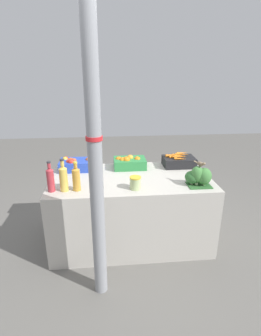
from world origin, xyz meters
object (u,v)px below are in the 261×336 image
Objects in this scene: juice_bottle_golden at (63,178)px; sparrow_bird at (201,164)px; juice_bottle_ruby at (50,179)px; apple_crate at (75,164)px; juice_bottle_amber at (76,178)px; orange_crate at (129,163)px; pickle_jar at (135,183)px; broccoli_pile at (198,176)px; support_pole at (95,150)px; carrot_crate at (179,161)px.

juice_bottle_golden reaches higher than sparrow_bird.
juice_bottle_ruby reaches higher than sparrow_bird.
juice_bottle_amber reaches higher than apple_crate.
apple_crate is at bearing 179.69° from orange_crate.
juice_bottle_ruby reaches higher than juice_bottle_amber.
juice_bottle_ruby is at bearing -106.00° from apple_crate.
juice_bottle_golden reaches higher than pickle_jar.
pickle_jar is (-0.61, -0.02, -0.03)m from broccoli_pile.
juice_bottle_ruby is at bearing -143.99° from orange_crate.
juice_bottle_ruby is at bearing -179.99° from broccoli_pile.
support_pole is 7.04× the size of carrot_crate.
orange_crate is at bearing 90.59° from pickle_jar.
pickle_jar is (0.61, -0.58, -0.00)m from apple_crate.
broccoli_pile reaches higher than pickle_jar.
sparrow_bird is at bearing -0.29° from juice_bottle_amber.
juice_bottle_ruby is at bearing 133.49° from support_pole.
juice_bottle_amber is at bearing -82.89° from apple_crate.
juice_bottle_ruby is at bearing -123.40° from sparrow_bird.
carrot_crate is 0.56m from broccoli_pile.
pickle_jar is (0.34, 0.43, -0.46)m from support_pole.
juice_bottle_amber is 0.55m from pickle_jar.
broccoli_pile is at bearing 2.19° from pickle_jar.
juice_bottle_golden is 2.56× the size of sparrow_bird.
juice_bottle_golden is 2.53× the size of pickle_jar.
broccoli_pile is (0.04, -0.56, 0.03)m from carrot_crate.
support_pole reaches higher than broccoli_pile.
juice_bottle_ruby is (-0.77, -0.56, 0.06)m from orange_crate.
support_pole is 20.89× the size of pickle_jar.
juice_bottle_ruby reaches higher than pickle_jar.
sparrow_bird is at bearing -37.16° from broccoli_pile.
sparrow_bird is (1.23, -0.57, 0.16)m from apple_crate.
support_pole reaches higher than apple_crate.
orange_crate reaches higher than pickle_jar.
sparrow_bird is (1.39, -0.01, 0.10)m from juice_bottle_ruby.
juice_bottle_amber is (-0.20, 0.45, -0.40)m from support_pole.
juice_bottle_golden is 1.11× the size of juice_bottle_amber.
apple_crate is 1.35m from broccoli_pile.
sparrow_bird reaches higher than pickle_jar.
support_pole is at bearing -55.29° from juice_bottle_golden.
sparrow_bird is (1.28, -0.01, 0.09)m from juice_bottle_golden.
broccoli_pile is (0.62, -0.56, 0.03)m from orange_crate.
sparrow_bird is at bearing -85.52° from carrot_crate.
support_pole is 1.44m from carrot_crate.
apple_crate is (-0.27, 1.02, -0.45)m from support_pole.
carrot_crate is 0.59m from sparrow_bird.
broccoli_pile is at bearing -24.61° from apple_crate.
support_pole is at bearing -98.17° from sparrow_bird.
sparrow_bird reaches higher than broccoli_pile.
support_pole is at bearing -75.09° from apple_crate.
juice_bottle_ruby is at bearing -180.00° from juice_bottle_amber.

